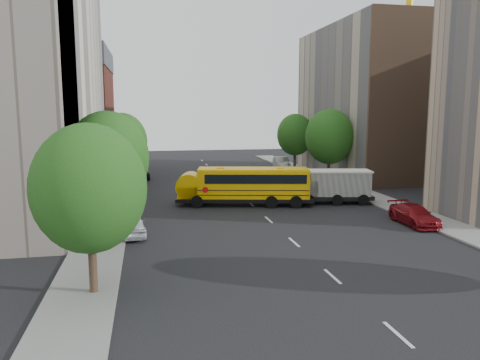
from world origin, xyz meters
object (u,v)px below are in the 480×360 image
object	(u,v)px
street_tree_1	(108,158)
parked_car_4	(308,177)
parked_car_2	(139,172)
parked_car_3	(414,215)
safari_truck	(333,186)
parked_car_0	(133,226)
school_bus	(243,184)
parked_car_5	(281,163)
street_tree_2	(122,142)
street_tree_0	(89,189)
parked_car_1	(140,182)
street_tree_4	(329,137)
street_tree_5	(295,135)

from	to	relation	value
street_tree_1	parked_car_4	bearing A→B (deg)	42.90
parked_car_2	parked_car_3	distance (m)	32.96
safari_truck	parked_car_3	world-z (taller)	safari_truck
parked_car_0	school_bus	bearing A→B (deg)	-142.49
school_bus	safari_truck	bearing A→B (deg)	6.44
school_bus	parked_car_5	distance (m)	26.10
street_tree_2	parked_car_2	size ratio (longest dim) A/B	1.45
street_tree_0	parked_car_4	size ratio (longest dim) A/B	1.99
parked_car_1	parked_car_4	size ratio (longest dim) A/B	1.05
parked_car_3	parked_car_0	bearing A→B (deg)	178.70
parked_car_0	street_tree_0	bearing A→B (deg)	75.85
street_tree_2	street_tree_1	bearing A→B (deg)	-90.00
street_tree_2	parked_car_0	bearing A→B (deg)	-85.70
safari_truck	street_tree_4	bearing A→B (deg)	80.60
street_tree_5	street_tree_2	bearing A→B (deg)	-151.39
street_tree_1	street_tree_4	bearing A→B (deg)	39.29
street_tree_2	safari_truck	world-z (taller)	street_tree_2
street_tree_4	street_tree_5	size ratio (longest dim) A/B	1.08
street_tree_0	parked_car_1	size ratio (longest dim) A/B	1.90
parked_car_1	parked_car_2	size ratio (longest dim) A/B	0.73
parked_car_5	parked_car_0	bearing A→B (deg)	-114.95
street_tree_5	parked_car_4	distance (m)	12.49
street_tree_0	street_tree_2	size ratio (longest dim) A/B	0.96
parked_car_2	street_tree_5	bearing A→B (deg)	-169.15
street_tree_4	parked_car_0	world-z (taller)	street_tree_4
street_tree_1	parked_car_2	world-z (taller)	street_tree_1
street_tree_2	parked_car_5	bearing A→B (deg)	33.55
street_tree_1	street_tree_2	size ratio (longest dim) A/B	1.03
street_tree_2	street_tree_4	size ratio (longest dim) A/B	0.95
street_tree_0	street_tree_1	bearing A→B (deg)	90.00
street_tree_1	parked_car_4	world-z (taller)	street_tree_1
street_tree_1	street_tree_4	distance (m)	28.43
street_tree_0	parked_car_0	world-z (taller)	street_tree_0
parked_car_0	street_tree_5	bearing A→B (deg)	-129.58
street_tree_1	parked_car_1	bearing A→B (deg)	84.85
street_tree_1	school_bus	bearing A→B (deg)	36.85
parked_car_3	parked_car_1	bearing A→B (deg)	135.25
street_tree_5	safari_truck	bearing A→B (deg)	-99.80
street_tree_2	parked_car_0	distance (m)	19.14
street_tree_4	parked_car_3	xyz separation A→B (m)	(-1.40, -19.32, -4.39)
street_tree_4	safari_truck	distance (m)	12.24
street_tree_5	safari_truck	world-z (taller)	street_tree_5
street_tree_2	school_bus	bearing A→B (deg)	-45.04
street_tree_5	parked_car_4	world-z (taller)	street_tree_5
street_tree_1	safari_truck	bearing A→B (deg)	21.19
street_tree_2	street_tree_5	size ratio (longest dim) A/B	1.03
parked_car_2	parked_car_4	bearing A→B (deg)	157.43
parked_car_3	street_tree_4	bearing A→B (deg)	86.62
street_tree_0	school_bus	size ratio (longest dim) A/B	0.64
safari_truck	parked_car_0	size ratio (longest dim) A/B	1.82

